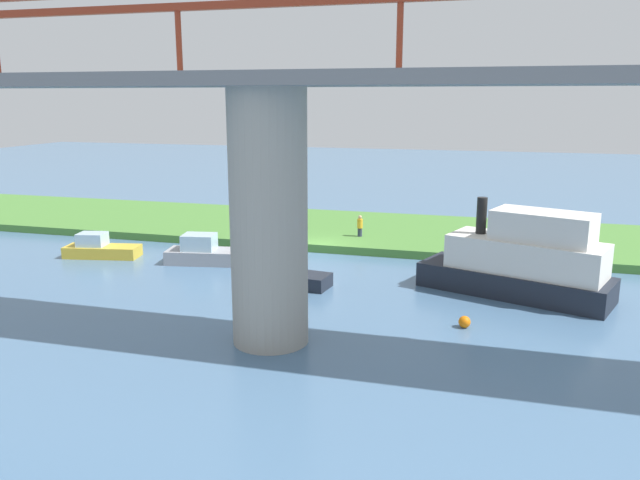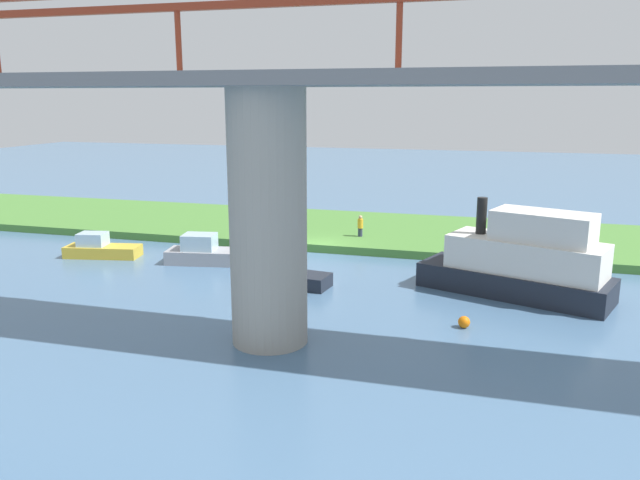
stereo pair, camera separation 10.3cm
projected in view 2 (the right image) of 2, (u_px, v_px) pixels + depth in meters
ground_plane at (317, 253)px, 38.59m from camera, size 160.00×160.00×0.00m
grassy_bank at (341, 230)px, 44.17m from camera, size 80.00×12.00×0.50m
bridge_pylon at (268, 219)px, 23.57m from camera, size 2.93×2.93×9.71m
bridge_span at (266, 72)px, 22.40m from camera, size 62.42×4.30×3.25m
person_on_bank at (360, 226)px, 40.69m from camera, size 0.42×0.42×1.39m
mooring_post at (245, 227)px, 41.56m from camera, size 0.20×0.20×0.84m
pontoon_yellow at (521, 261)px, 29.95m from camera, size 9.44×5.84×4.58m
motorboat_white at (208, 253)px, 36.10m from camera, size 5.28×2.61×1.68m
riverboat_paddlewheel at (284, 275)px, 31.95m from camera, size 4.60×2.12×1.48m
houseboat_blue at (100, 248)px, 37.54m from camera, size 4.58×2.34×1.46m
marker_buoy at (464, 322)px, 25.99m from camera, size 0.50×0.50×0.50m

